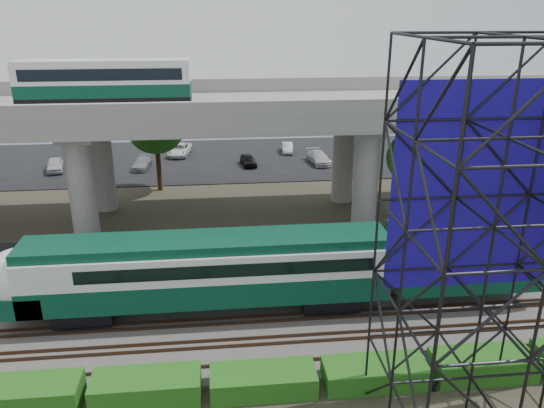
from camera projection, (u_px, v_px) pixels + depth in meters
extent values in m
plane|color=#474233|center=(236.00, 335.00, 27.18)|extent=(140.00, 140.00, 0.00)
cube|color=slate|center=(235.00, 313.00, 29.02)|extent=(90.00, 12.00, 0.20)
cube|color=black|center=(230.00, 248.00, 36.96)|extent=(90.00, 5.00, 0.08)
cube|color=black|center=(223.00, 159.00, 58.88)|extent=(90.00, 18.00, 0.08)
cube|color=#3F4F67|center=(221.00, 120.00, 79.40)|extent=(140.00, 40.00, 0.03)
cube|color=#472D1E|center=(239.00, 364.00, 24.55)|extent=(90.00, 0.08, 0.16)
cube|color=#472D1E|center=(237.00, 346.00, 25.89)|extent=(90.00, 0.08, 0.16)
cube|color=#472D1E|center=(237.00, 339.00, 26.42)|extent=(90.00, 0.08, 0.16)
cube|color=#472D1E|center=(236.00, 323.00, 27.76)|extent=(90.00, 0.08, 0.16)
cube|color=#472D1E|center=(235.00, 317.00, 28.28)|extent=(90.00, 0.08, 0.16)
cube|color=#472D1E|center=(234.00, 303.00, 29.62)|extent=(90.00, 0.08, 0.16)
cube|color=#472D1E|center=(234.00, 298.00, 30.15)|extent=(90.00, 0.08, 0.16)
cube|color=#472D1E|center=(233.00, 286.00, 31.49)|extent=(90.00, 0.08, 0.16)
cube|color=#472D1E|center=(233.00, 281.00, 32.01)|extent=(90.00, 0.08, 0.16)
cube|color=#472D1E|center=(232.00, 270.00, 33.35)|extent=(90.00, 0.08, 0.16)
cube|color=black|center=(86.00, 310.00, 28.00)|extent=(3.00, 2.20, 0.90)
cube|color=black|center=(328.00, 296.00, 29.28)|extent=(3.00, 2.20, 0.90)
cube|color=#083D2B|center=(209.00, 284.00, 28.24)|extent=(19.00, 3.00, 1.40)
cube|color=silver|center=(208.00, 260.00, 27.73)|extent=(19.00, 3.00, 1.50)
cube|color=#083D2B|center=(207.00, 242.00, 27.39)|extent=(19.00, 2.60, 0.50)
cube|color=black|center=(227.00, 258.00, 27.82)|extent=(15.00, 3.06, 0.70)
ellipsoid|color=silver|center=(21.00, 278.00, 26.99)|extent=(3.60, 3.00, 3.20)
cube|color=#083D2B|center=(24.00, 296.00, 27.35)|extent=(2.60, 3.00, 1.10)
cube|color=#083D2B|center=(463.00, 255.00, 29.27)|extent=(8.00, 3.00, 3.40)
cube|color=#9E9B93|center=(224.00, 112.00, 39.12)|extent=(80.00, 12.00, 1.20)
cube|color=#9E9B93|center=(226.00, 110.00, 33.36)|extent=(80.00, 0.50, 1.10)
cube|color=#9E9B93|center=(223.00, 85.00, 44.08)|extent=(80.00, 0.50, 1.10)
cylinder|color=#9E9B93|center=(82.00, 190.00, 36.47)|extent=(1.80, 1.80, 8.00)
cylinder|color=#9E9B93|center=(102.00, 163.00, 42.99)|extent=(1.80, 1.80, 8.00)
cube|color=#9E9B93|center=(87.00, 127.00, 38.44)|extent=(2.40, 9.00, 0.60)
cylinder|color=#9E9B93|center=(366.00, 181.00, 38.44)|extent=(1.80, 1.80, 8.00)
cylinder|color=#9E9B93|center=(343.00, 156.00, 44.97)|extent=(1.80, 1.80, 8.00)
cube|color=#9E9B93|center=(356.00, 121.00, 40.42)|extent=(2.40, 9.00, 0.60)
cylinder|color=#9E9B93|center=(543.00, 150.00, 46.74)|extent=(1.80, 1.80, 8.00)
cube|color=black|center=(107.00, 101.00, 37.96)|extent=(12.00, 2.50, 0.70)
cube|color=#083D2B|center=(106.00, 89.00, 37.68)|extent=(12.00, 2.50, 0.90)
cube|color=silver|center=(104.00, 74.00, 37.30)|extent=(12.00, 2.50, 1.30)
cube|color=black|center=(104.00, 73.00, 37.29)|extent=(11.00, 2.56, 0.80)
cube|color=silver|center=(103.00, 62.00, 37.02)|extent=(12.00, 2.40, 0.30)
cube|color=#1B0D98|center=(493.00, 188.00, 20.31)|extent=(8.10, 0.08, 8.25)
cube|color=#175413|center=(25.00, 396.00, 22.08)|extent=(4.60, 1.80, 1.20)
cube|color=#175413|center=(146.00, 388.00, 22.58)|extent=(4.60, 1.80, 1.15)
cube|color=#175413|center=(263.00, 381.00, 23.09)|extent=(4.60, 1.80, 1.03)
cube|color=#175413|center=(375.00, 373.00, 23.59)|extent=(4.60, 1.80, 1.01)
cube|color=#175413|center=(482.00, 365.00, 24.07)|extent=(4.60, 1.80, 1.12)
cylinder|color=#382314|center=(417.00, 200.00, 39.39)|extent=(0.44, 0.44, 4.80)
ellipsoid|color=#175413|center=(421.00, 158.00, 38.28)|extent=(4.94, 4.94, 4.18)
cylinder|color=#382314|center=(159.00, 165.00, 48.14)|extent=(0.44, 0.44, 4.80)
ellipsoid|color=#175413|center=(156.00, 130.00, 47.03)|extent=(4.94, 4.94, 4.18)
imported|color=black|center=(64.00, 251.00, 34.97)|extent=(4.55, 2.15, 1.26)
imported|color=silver|center=(55.00, 165.00, 54.14)|extent=(2.36, 4.10, 1.31)
imported|color=#ABAEB3|center=(99.00, 152.00, 59.17)|extent=(1.66, 3.62, 1.15)
imported|color=gray|center=(142.00, 163.00, 55.04)|extent=(1.85, 3.87, 1.09)
imported|color=white|center=(180.00, 150.00, 60.02)|extent=(2.85, 4.90, 1.28)
imported|color=black|center=(248.00, 160.00, 56.12)|extent=(1.86, 3.56, 1.16)
imported|color=#B3B6BB|center=(287.00, 148.00, 61.27)|extent=(1.49, 3.44, 1.10)
imported|color=#B9B9B9|center=(319.00, 158.00, 56.85)|extent=(2.30, 4.60, 1.28)
imported|color=#9DA0A5|center=(366.00, 145.00, 62.17)|extent=(2.70, 4.57, 1.19)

